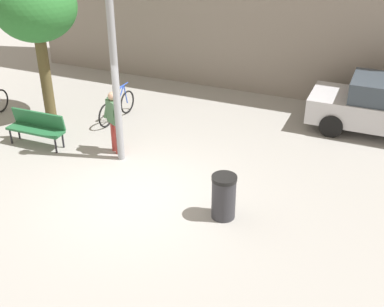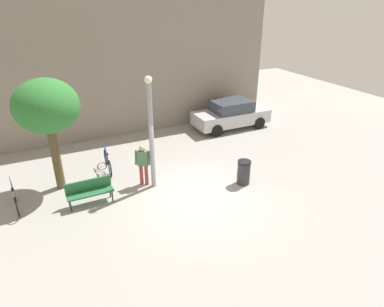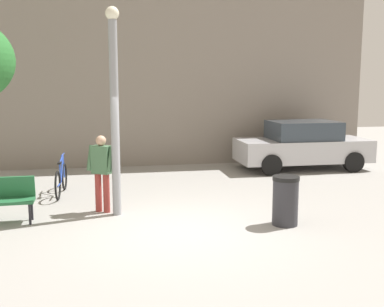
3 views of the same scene
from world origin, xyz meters
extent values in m
plane|color=gray|center=(0.00, 0.00, 0.00)|extent=(36.00, 36.00, 0.00)
cube|color=gray|center=(0.00, 8.05, 3.61)|extent=(15.31, 2.00, 7.22)
cylinder|color=gray|center=(-1.17, 1.35, 2.01)|extent=(0.18, 0.18, 4.03)
sphere|color=#F2EACC|center=(-1.17, 1.35, 4.15)|extent=(0.28, 0.28, 0.28)
cylinder|color=#9E3833|center=(-1.39, 1.56, 0.42)|extent=(0.14, 0.14, 0.85)
cylinder|color=#9E3833|center=(-1.56, 1.67, 0.42)|extent=(0.14, 0.14, 0.85)
cube|color=#47704C|center=(-1.47, 1.61, 1.15)|extent=(0.46, 0.40, 0.60)
sphere|color=tan|center=(-1.47, 1.61, 1.56)|extent=(0.22, 0.22, 0.22)
cylinder|color=#47704C|center=(-1.28, 1.44, 1.18)|extent=(0.20, 0.24, 0.55)
cylinder|color=#47704C|center=(-1.71, 1.70, 1.18)|extent=(0.20, 0.24, 0.55)
cube|color=#236038|center=(-3.61, 1.10, 0.45)|extent=(1.61, 0.47, 0.06)
cube|color=#236038|center=(-3.61, 1.29, 0.70)|extent=(1.60, 0.16, 0.44)
cylinder|color=black|center=(-2.89, 0.95, 0.21)|extent=(0.05, 0.05, 0.42)
cylinder|color=black|center=(-4.33, 0.92, 0.21)|extent=(0.05, 0.05, 0.42)
cylinder|color=black|center=(-2.89, 1.27, 0.21)|extent=(0.05, 0.05, 0.42)
cylinder|color=black|center=(-4.33, 1.24, 0.21)|extent=(0.05, 0.05, 0.42)
cylinder|color=brown|center=(-4.44, 2.79, 1.24)|extent=(0.32, 0.32, 2.47)
ellipsoid|color=#2A6D2E|center=(-4.44, 2.79, 3.27)|extent=(2.27, 2.27, 1.93)
torus|color=black|center=(-2.45, 3.93, 0.36)|extent=(0.09, 0.71, 0.71)
torus|color=black|center=(-2.52, 2.84, 0.36)|extent=(0.09, 0.71, 0.71)
cylinder|color=blue|center=(-2.47, 3.57, 0.64)|extent=(0.07, 0.50, 0.64)
cylinder|color=blue|center=(-2.47, 3.52, 0.88)|extent=(0.07, 0.58, 0.18)
cylinder|color=blue|center=(-2.49, 3.29, 0.57)|extent=(0.04, 0.14, 0.48)
cylinder|color=blue|center=(-2.50, 3.09, 0.33)|extent=(0.07, 0.50, 0.04)
cylinder|color=blue|center=(-2.45, 3.87, 0.64)|extent=(0.05, 0.17, 0.63)
cube|color=black|center=(-2.49, 3.24, 0.83)|extent=(0.09, 0.20, 0.04)
cylinder|color=blue|center=(-2.46, 3.80, 0.95)|extent=(0.06, 0.44, 0.03)
torus|color=black|center=(-6.06, 2.51, 0.36)|extent=(0.12, 0.71, 0.71)
torus|color=black|center=(-5.96, 1.42, 0.36)|extent=(0.12, 0.71, 0.71)
cylinder|color=#ADADB7|center=(-6.03, 2.15, 0.64)|extent=(0.08, 0.50, 0.64)
cylinder|color=#ADADB7|center=(-6.02, 2.10, 0.88)|extent=(0.09, 0.58, 0.18)
cylinder|color=#ADADB7|center=(-6.00, 1.87, 0.57)|extent=(0.05, 0.14, 0.48)
cylinder|color=#ADADB7|center=(-5.98, 1.67, 0.33)|extent=(0.09, 0.50, 0.04)
cylinder|color=#ADADB7|center=(-6.06, 2.45, 0.64)|extent=(0.05, 0.17, 0.63)
cube|color=black|center=(-6.00, 1.82, 0.83)|extent=(0.10, 0.21, 0.04)
cylinder|color=#ADADB7|center=(-6.05, 2.38, 0.95)|extent=(0.07, 0.44, 0.03)
cube|color=#B7B7BC|center=(4.87, 5.53, 0.62)|extent=(4.20, 1.71, 0.70)
cube|color=#333D47|center=(4.87, 5.53, 1.25)|extent=(2.10, 1.57, 0.60)
cylinder|color=black|center=(6.22, 6.33, 0.32)|extent=(0.64, 0.22, 0.64)
cylinder|color=black|center=(6.22, 4.73, 0.32)|extent=(0.64, 0.22, 0.64)
cylinder|color=black|center=(3.52, 6.33, 0.32)|extent=(0.64, 0.22, 0.64)
cylinder|color=black|center=(3.52, 4.73, 0.32)|extent=(0.64, 0.22, 0.64)
cylinder|color=#2D2D33|center=(2.06, 0.00, 0.45)|extent=(0.50, 0.50, 0.90)
cylinder|color=black|center=(2.06, 0.00, 0.94)|extent=(0.53, 0.53, 0.08)
camera|label=1|loc=(4.75, -8.03, 6.11)|focal=45.95mm
camera|label=2|loc=(-4.74, -9.54, 6.76)|focal=31.52mm
camera|label=3|loc=(-1.41, -8.41, 2.81)|focal=43.69mm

